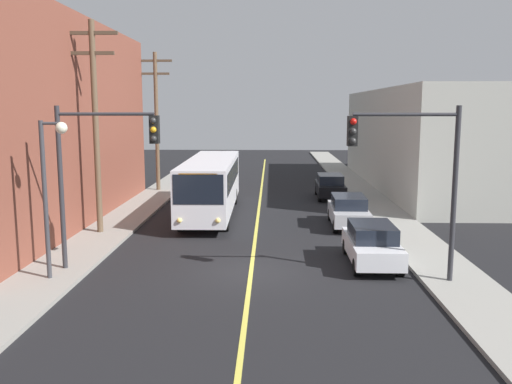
% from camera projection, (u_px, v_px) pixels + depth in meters
% --- Properties ---
extents(ground_plane, '(120.00, 120.00, 0.00)m').
position_uv_depth(ground_plane, '(251.00, 271.00, 20.54)').
color(ground_plane, black).
extents(sidewalk_left, '(2.50, 90.00, 0.15)m').
position_uv_depth(sidewalk_left, '(128.00, 216.00, 30.61)').
color(sidewalk_left, gray).
rests_on(sidewalk_left, ground).
extents(sidewalk_right, '(2.50, 90.00, 0.15)m').
position_uv_depth(sidewalk_right, '(389.00, 218.00, 30.21)').
color(sidewalk_right, gray).
rests_on(sidewalk_right, ground).
extents(lane_stripe_center, '(0.16, 60.00, 0.01)m').
position_uv_depth(lane_stripe_center, '(260.00, 203.00, 35.36)').
color(lane_stripe_center, '#D8CC4C').
rests_on(lane_stripe_center, ground).
extents(building_right_warehouse, '(12.00, 26.74, 7.43)m').
position_uv_depth(building_right_warehouse, '(452.00, 139.00, 41.67)').
color(building_right_warehouse, '#B2B2A8').
rests_on(building_right_warehouse, ground).
extents(city_bus, '(2.67, 12.18, 3.20)m').
position_uv_depth(city_bus, '(211.00, 183.00, 31.13)').
color(city_bus, silver).
rests_on(city_bus, ground).
extents(parked_car_white, '(1.85, 4.41, 1.62)m').
position_uv_depth(parked_car_white, '(372.00, 243.00, 21.30)').
color(parked_car_white, silver).
rests_on(parked_car_white, ground).
extents(parked_car_silver, '(1.91, 4.44, 1.62)m').
position_uv_depth(parked_car_silver, '(348.00, 211.00, 28.12)').
color(parked_car_silver, '#B7B7BC').
rests_on(parked_car_silver, ground).
extents(parked_car_black, '(1.87, 4.43, 1.62)m').
position_uv_depth(parked_car_black, '(330.00, 186.00, 37.05)').
color(parked_car_black, black).
rests_on(parked_car_black, ground).
extents(utility_pole_near, '(2.40, 0.28, 9.91)m').
position_uv_depth(utility_pole_near, '(95.00, 118.00, 25.60)').
color(utility_pole_near, brown).
rests_on(utility_pole_near, sidewalk_left).
extents(utility_pole_mid, '(2.40, 0.28, 9.82)m').
position_uv_depth(utility_pole_mid, '(156.00, 115.00, 39.23)').
color(utility_pole_mid, brown).
rests_on(utility_pole_mid, sidewalk_left).
extents(traffic_signal_left_corner, '(3.75, 0.48, 6.00)m').
position_uv_depth(traffic_signal_left_corner, '(101.00, 157.00, 19.77)').
color(traffic_signal_left_corner, '#2D2D33').
rests_on(traffic_signal_left_corner, sidewalk_left).
extents(traffic_signal_right_corner, '(3.75, 0.48, 6.00)m').
position_uv_depth(traffic_signal_right_corner, '(410.00, 161.00, 18.38)').
color(traffic_signal_right_corner, '#2D2D33').
rests_on(traffic_signal_right_corner, sidewalk_right).
extents(street_lamp_left, '(0.98, 0.40, 5.50)m').
position_uv_depth(street_lamp_left, '(50.00, 177.00, 18.71)').
color(street_lamp_left, '#38383D').
rests_on(street_lamp_left, sidewalk_left).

